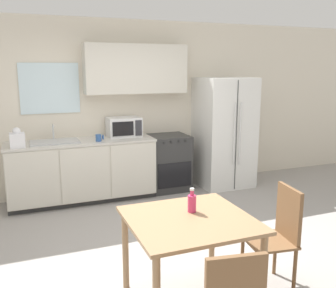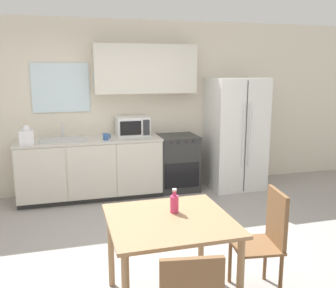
# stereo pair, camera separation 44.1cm
# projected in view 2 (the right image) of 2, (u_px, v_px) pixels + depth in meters

# --- Properties ---
(ground_plane) EXTENTS (12.00, 12.00, 0.00)m
(ground_plane) POSITION_uv_depth(u_px,v_px,m) (154.00, 247.00, 4.17)
(ground_plane) COLOR gray
(wall_back) EXTENTS (12.00, 0.38, 2.70)m
(wall_back) POSITION_uv_depth(u_px,v_px,m) (124.00, 101.00, 5.95)
(wall_back) COLOR beige
(wall_back) RESTS_ON ground_plane
(kitchen_counter) EXTENTS (2.13, 0.67, 0.92)m
(kitchen_counter) POSITION_uv_depth(u_px,v_px,m) (91.00, 168.00, 5.69)
(kitchen_counter) COLOR #333333
(kitchen_counter) RESTS_ON ground_plane
(oven_range) EXTENTS (0.64, 0.61, 0.90)m
(oven_range) POSITION_uv_depth(u_px,v_px,m) (177.00, 163.00, 6.09)
(oven_range) COLOR #2D2D2D
(oven_range) RESTS_ON ground_plane
(refrigerator) EXTENTS (0.86, 0.82, 1.81)m
(refrigerator) POSITION_uv_depth(u_px,v_px,m) (235.00, 133.00, 6.16)
(refrigerator) COLOR silver
(refrigerator) RESTS_ON ground_plane
(kitchen_sink) EXTENTS (0.68, 0.41, 0.24)m
(kitchen_sink) POSITION_uv_depth(u_px,v_px,m) (64.00, 139.00, 5.50)
(kitchen_sink) COLOR #B7BABC
(kitchen_sink) RESTS_ON kitchen_counter
(microwave) EXTENTS (0.50, 0.37, 0.30)m
(microwave) POSITION_uv_depth(u_px,v_px,m) (133.00, 126.00, 5.85)
(microwave) COLOR silver
(microwave) RESTS_ON kitchen_counter
(coffee_mug) EXTENTS (0.12, 0.08, 0.10)m
(coffee_mug) POSITION_uv_depth(u_px,v_px,m) (106.00, 137.00, 5.51)
(coffee_mug) COLOR #335999
(coffee_mug) RESTS_ON kitchen_counter
(grocery_bag_0) EXTENTS (0.20, 0.17, 0.27)m
(grocery_bag_0) POSITION_uv_depth(u_px,v_px,m) (26.00, 136.00, 5.17)
(grocery_bag_0) COLOR white
(grocery_bag_0) RESTS_ON kitchen_counter
(dining_table) EXTENTS (0.99, 0.94, 0.77)m
(dining_table) POSITION_uv_depth(u_px,v_px,m) (170.00, 231.00, 3.04)
(dining_table) COLOR #997551
(dining_table) RESTS_ON ground_plane
(dining_chair_side) EXTENTS (0.45, 0.45, 0.93)m
(dining_chair_side) POSITION_uv_depth(u_px,v_px,m) (267.00, 234.00, 3.26)
(dining_chair_side) COLOR brown
(dining_chair_side) RESTS_ON ground_plane
(drink_bottle) EXTENTS (0.07, 0.07, 0.21)m
(drink_bottle) POSITION_uv_depth(u_px,v_px,m) (174.00, 203.00, 3.13)
(drink_bottle) COLOR #DB386B
(drink_bottle) RESTS_ON dining_table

